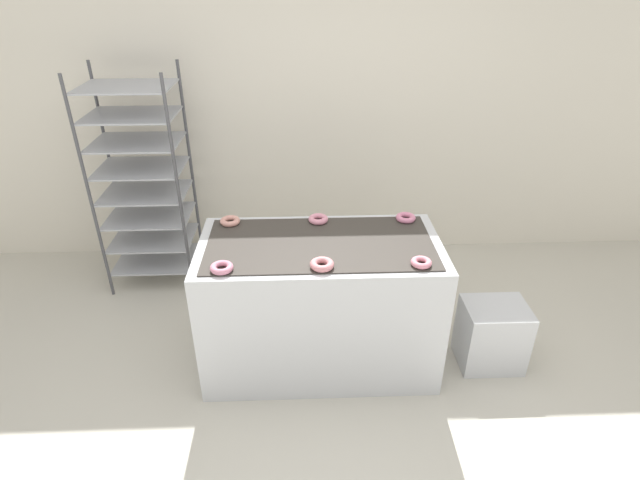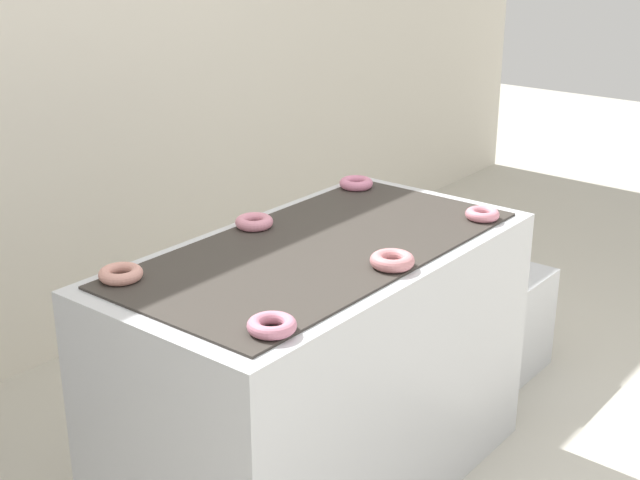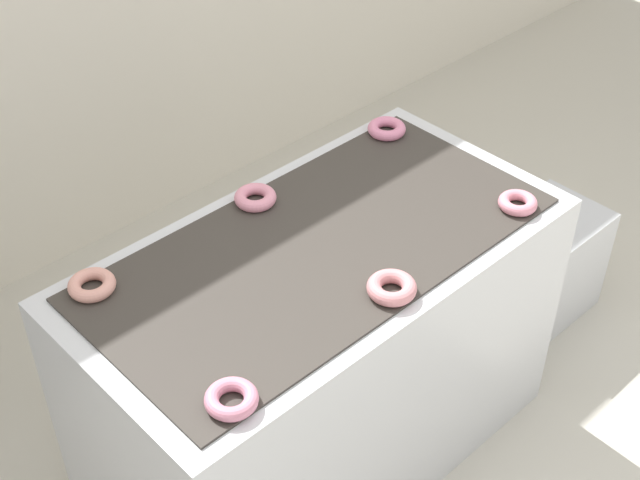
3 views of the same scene
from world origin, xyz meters
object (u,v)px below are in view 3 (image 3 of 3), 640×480
at_px(fryer_machine, 320,356).
at_px(donut_near_right, 518,203).
at_px(donut_far_right, 387,129).
at_px(donut_far_left, 92,285).
at_px(donut_near_left, 231,399).
at_px(donut_near_center, 392,287).
at_px(glaze_bin, 545,263).
at_px(donut_far_center, 254,198).

height_order(fryer_machine, donut_near_right, donut_near_right).
relative_size(fryer_machine, donut_far_right, 11.54).
height_order(donut_near_right, donut_far_left, donut_far_left).
relative_size(fryer_machine, donut_near_left, 11.53).
bearing_deg(donut_near_left, donut_near_center, 0.79).
relative_size(glaze_bin, donut_near_center, 3.36).
height_order(fryer_machine, donut_far_center, donut_far_center).
height_order(glaze_bin, donut_far_left, donut_far_left).
relative_size(donut_far_center, donut_far_right, 1.00).
bearing_deg(donut_near_right, donut_far_right, 88.01).
bearing_deg(glaze_bin, donut_far_center, 161.93).
height_order(fryer_machine, glaze_bin, fryer_machine).
xyz_separation_m(fryer_machine, donut_near_left, (-0.54, -0.28, 0.46)).
bearing_deg(donut_far_left, donut_near_center, -44.24).
xyz_separation_m(donut_near_right, donut_far_center, (-0.54, 0.54, 0.00)).
xyz_separation_m(glaze_bin, donut_far_left, (-1.67, 0.36, 0.68)).
relative_size(fryer_machine, donut_near_right, 12.60).
xyz_separation_m(glaze_bin, donut_near_center, (-1.11, -0.18, 0.68)).
distance_m(fryer_machine, donut_near_left, 0.76).
relative_size(fryer_machine, donut_far_left, 11.54).
bearing_deg(glaze_bin, donut_far_left, 167.81).
relative_size(donut_near_right, donut_far_right, 0.92).
bearing_deg(fryer_machine, donut_far_left, 153.81).
xyz_separation_m(donut_near_center, donut_far_center, (-0.01, 0.55, -0.00)).
relative_size(glaze_bin, donut_far_right, 3.53).
relative_size(donut_near_right, donut_far_center, 0.92).
bearing_deg(donut_far_right, donut_near_center, -135.65).
height_order(donut_near_left, donut_far_right, same).
distance_m(donut_near_center, donut_near_right, 0.54).
bearing_deg(donut_far_center, donut_near_left, -133.88).
bearing_deg(donut_near_left, donut_far_left, 92.08).
height_order(glaze_bin, donut_near_right, donut_near_right).
xyz_separation_m(glaze_bin, donut_far_right, (-0.55, 0.36, 0.68)).
bearing_deg(fryer_machine, donut_near_center, -89.74).
xyz_separation_m(donut_near_left, donut_near_right, (1.08, 0.01, -0.00)).
distance_m(fryer_machine, glaze_bin, 1.13).
distance_m(donut_far_center, donut_far_right, 0.56).
height_order(fryer_machine, donut_near_center, donut_near_center).
height_order(glaze_bin, donut_near_center, donut_near_center).
relative_size(donut_near_center, donut_near_right, 1.15).
distance_m(donut_near_center, donut_far_right, 0.78).
bearing_deg(donut_far_center, donut_near_right, -44.98).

